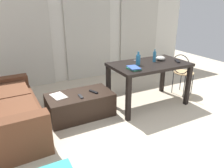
{
  "coord_description": "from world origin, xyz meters",
  "views": [
    {
      "loc": [
        -1.89,
        -1.3,
        1.8
      ],
      "look_at": [
        -0.26,
        1.82,
        0.44
      ],
      "focal_mm": 33.97,
      "sensor_mm": 36.0,
      "label": 1
    }
  ],
  "objects_px": {
    "coffee_table": "(80,105)",
    "wire_chair": "(182,70)",
    "bottle_near": "(138,60)",
    "bowl": "(161,58)",
    "scissors": "(136,61)",
    "tv_remote_primary": "(81,96)",
    "tv_remote_secondary": "(93,92)",
    "tv_remote_on_table": "(177,61)",
    "magazine": "(59,96)",
    "couch": "(3,112)",
    "bottle_far": "(154,57)",
    "book_stack": "(134,68)",
    "craft_table": "(149,69)"
  },
  "relations": [
    {
      "from": "bottle_near",
      "to": "bottle_far",
      "type": "relative_size",
      "value": 1.01
    },
    {
      "from": "bottle_far",
      "to": "tv_remote_primary",
      "type": "xyz_separation_m",
      "value": [
        -1.42,
        0.01,
        -0.48
      ]
    },
    {
      "from": "coffee_table",
      "to": "wire_chair",
      "type": "bearing_deg",
      "value": -2.96
    },
    {
      "from": "bottle_far",
      "to": "bottle_near",
      "type": "bearing_deg",
      "value": -173.89
    },
    {
      "from": "tv_remote_primary",
      "to": "tv_remote_secondary",
      "type": "relative_size",
      "value": 0.87
    },
    {
      "from": "couch",
      "to": "tv_remote_on_table",
      "type": "height_order",
      "value": "couch"
    },
    {
      "from": "bottle_far",
      "to": "bowl",
      "type": "xyz_separation_m",
      "value": [
        0.17,
        0.03,
        -0.05
      ]
    },
    {
      "from": "tv_remote_secondary",
      "to": "wire_chair",
      "type": "bearing_deg",
      "value": -22.12
    },
    {
      "from": "tv_remote_primary",
      "to": "scissors",
      "type": "bearing_deg",
      "value": 11.24
    },
    {
      "from": "bottle_near",
      "to": "bowl",
      "type": "relative_size",
      "value": 1.36
    },
    {
      "from": "tv_remote_secondary",
      "to": "craft_table",
      "type": "bearing_deg",
      "value": -26.56
    },
    {
      "from": "scissors",
      "to": "tv_remote_secondary",
      "type": "bearing_deg",
      "value": -171.85
    },
    {
      "from": "tv_remote_secondary",
      "to": "magazine",
      "type": "bearing_deg",
      "value": 148.74
    },
    {
      "from": "scissors",
      "to": "magazine",
      "type": "height_order",
      "value": "scissors"
    },
    {
      "from": "bottle_far",
      "to": "book_stack",
      "type": "xyz_separation_m",
      "value": [
        -0.58,
        -0.22,
        -0.07
      ]
    },
    {
      "from": "scissors",
      "to": "tv_remote_primary",
      "type": "distance_m",
      "value": 1.25
    },
    {
      "from": "coffee_table",
      "to": "wire_chair",
      "type": "xyz_separation_m",
      "value": [
        2.13,
        -0.11,
        0.34
      ]
    },
    {
      "from": "scissors",
      "to": "tv_remote_secondary",
      "type": "height_order",
      "value": "scissors"
    },
    {
      "from": "coffee_table",
      "to": "tv_remote_secondary",
      "type": "relative_size",
      "value": 5.91
    },
    {
      "from": "tv_remote_on_table",
      "to": "wire_chair",
      "type": "bearing_deg",
      "value": 56.02
    },
    {
      "from": "bottle_near",
      "to": "magazine",
      "type": "bearing_deg",
      "value": 170.45
    },
    {
      "from": "couch",
      "to": "tv_remote_primary",
      "type": "distance_m",
      "value": 1.14
    },
    {
      "from": "couch",
      "to": "tv_remote_secondary",
      "type": "xyz_separation_m",
      "value": [
        1.37,
        -0.12,
        0.09
      ]
    },
    {
      "from": "bowl",
      "to": "tv_remote_primary",
      "type": "relative_size",
      "value": 1.08
    },
    {
      "from": "bowl",
      "to": "bottle_far",
      "type": "bearing_deg",
      "value": -168.95
    },
    {
      "from": "tv_remote_on_table",
      "to": "scissors",
      "type": "distance_m",
      "value": 0.74
    },
    {
      "from": "couch",
      "to": "magazine",
      "type": "distance_m",
      "value": 0.82
    },
    {
      "from": "wire_chair",
      "to": "bottle_near",
      "type": "relative_size",
      "value": 3.72
    },
    {
      "from": "bottle_far",
      "to": "craft_table",
      "type": "bearing_deg",
      "value": -162.82
    },
    {
      "from": "book_stack",
      "to": "bottle_near",
      "type": "bearing_deg",
      "value": 41.68
    },
    {
      "from": "wire_chair",
      "to": "magazine",
      "type": "distance_m",
      "value": 2.47
    },
    {
      "from": "bottle_near",
      "to": "book_stack",
      "type": "distance_m",
      "value": 0.28
    },
    {
      "from": "wire_chair",
      "to": "tv_remote_on_table",
      "type": "bearing_deg",
      "value": -150.75
    },
    {
      "from": "tv_remote_on_table",
      "to": "scissors",
      "type": "bearing_deg",
      "value": 173.61
    },
    {
      "from": "bottle_near",
      "to": "magazine",
      "type": "height_order",
      "value": "bottle_near"
    },
    {
      "from": "tv_remote_on_table",
      "to": "tv_remote_primary",
      "type": "bearing_deg",
      "value": -159.61
    },
    {
      "from": "coffee_table",
      "to": "magazine",
      "type": "bearing_deg",
      "value": 168.38
    },
    {
      "from": "couch",
      "to": "tv_remote_secondary",
      "type": "relative_size",
      "value": 10.01
    },
    {
      "from": "bottle_near",
      "to": "magazine",
      "type": "relative_size",
      "value": 0.78
    },
    {
      "from": "tv_remote_on_table",
      "to": "tv_remote_secondary",
      "type": "relative_size",
      "value": 1.03
    },
    {
      "from": "bottle_far",
      "to": "tv_remote_on_table",
      "type": "height_order",
      "value": "bottle_far"
    },
    {
      "from": "wire_chair",
      "to": "tv_remote_primary",
      "type": "height_order",
      "value": "wire_chair"
    },
    {
      "from": "couch",
      "to": "bottle_far",
      "type": "xyz_separation_m",
      "value": [
        2.54,
        -0.2,
        0.58
      ]
    },
    {
      "from": "wire_chair",
      "to": "tv_remote_secondary",
      "type": "bearing_deg",
      "value": 177.96
    },
    {
      "from": "couch",
      "to": "tv_remote_on_table",
      "type": "distance_m",
      "value": 2.98
    },
    {
      "from": "bowl",
      "to": "tv_remote_secondary",
      "type": "bearing_deg",
      "value": 178.18
    },
    {
      "from": "tv_remote_secondary",
      "to": "book_stack",
      "type": "bearing_deg",
      "value": -46.87
    },
    {
      "from": "bottle_near",
      "to": "bowl",
      "type": "height_order",
      "value": "bottle_near"
    },
    {
      "from": "wire_chair",
      "to": "tv_remote_secondary",
      "type": "relative_size",
      "value": 4.73
    },
    {
      "from": "craft_table",
      "to": "bottle_far",
      "type": "height_order",
      "value": "bottle_far"
    }
  ]
}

